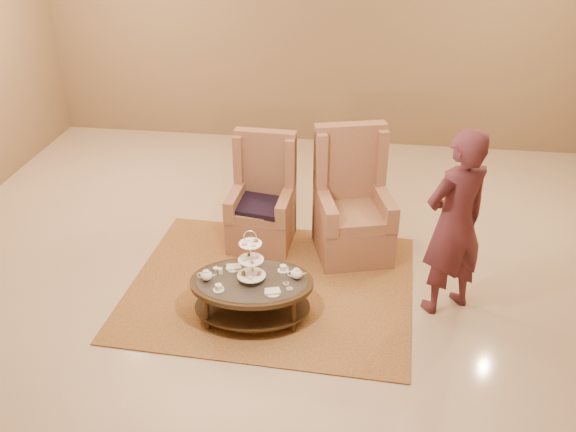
# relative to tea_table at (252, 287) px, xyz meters

# --- Properties ---
(ground) EXTENTS (8.00, 8.00, 0.00)m
(ground) POSITION_rel_tea_table_xyz_m (0.22, 0.39, -0.34)
(ground) COLOR beige
(ground) RESTS_ON ground
(ceiling) EXTENTS (8.00, 8.00, 0.02)m
(ceiling) POSITION_rel_tea_table_xyz_m (0.22, 0.39, -0.34)
(ceiling) COLOR white
(ceiling) RESTS_ON ground
(wall_back) EXTENTS (8.00, 0.04, 3.50)m
(wall_back) POSITION_rel_tea_table_xyz_m (0.22, 4.39, 1.41)
(wall_back) COLOR #8A6D4B
(wall_back) RESTS_ON ground
(rug) EXTENTS (2.84, 2.40, 0.01)m
(rug) POSITION_rel_tea_table_xyz_m (0.09, 0.51, -0.33)
(rug) COLOR #A6783B
(rug) RESTS_ON ground
(tea_table) EXTENTS (1.18, 0.87, 0.93)m
(tea_table) POSITION_rel_tea_table_xyz_m (0.00, 0.00, 0.00)
(tea_table) COLOR black
(tea_table) RESTS_ON ground
(armchair_left) EXTENTS (0.68, 0.71, 1.22)m
(armchair_left) POSITION_rel_tea_table_xyz_m (-0.14, 1.39, 0.07)
(armchair_left) COLOR #9E684A
(armchair_left) RESTS_ON ground
(armchair_right) EXTENTS (0.92, 0.94, 1.37)m
(armchair_right) POSITION_rel_tea_table_xyz_m (0.82, 1.32, 0.12)
(armchair_right) COLOR #9E684A
(armchair_right) RESTS_ON ground
(person) EXTENTS (0.78, 0.72, 1.80)m
(person) POSITION_rel_tea_table_xyz_m (1.76, 0.42, 0.56)
(person) COLOR #51222B
(person) RESTS_ON ground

